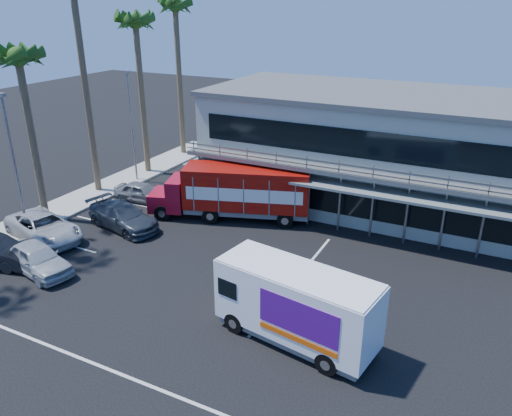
% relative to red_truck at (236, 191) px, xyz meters
% --- Properties ---
extents(ground, '(120.00, 120.00, 0.00)m').
position_rel_red_truck_xyz_m(ground, '(4.19, -8.29, -1.82)').
color(ground, black).
rests_on(ground, ground).
extents(building, '(22.40, 12.00, 7.30)m').
position_rel_red_truck_xyz_m(building, '(7.19, 6.65, 1.84)').
color(building, '#A2A99B').
rests_on(building, ground).
extents(curb_strip, '(3.00, 32.00, 0.16)m').
position_rel_red_truck_xyz_m(curb_strip, '(-10.81, -2.29, -1.74)').
color(curb_strip, '#A5A399').
rests_on(curb_strip, ground).
extents(palm_c, '(2.80, 2.80, 10.75)m').
position_rel_red_truck_xyz_m(palm_c, '(-10.71, -5.29, 7.39)').
color(palm_c, brown).
rests_on(palm_c, ground).
extents(palm_e, '(2.80, 2.80, 12.25)m').
position_rel_red_truck_xyz_m(palm_e, '(-10.51, 4.71, 8.75)').
color(palm_e, brown).
rests_on(palm_e, ground).
extents(palm_f, '(2.80, 2.80, 13.25)m').
position_rel_red_truck_xyz_m(palm_f, '(-10.91, 10.21, 9.65)').
color(palm_f, brown).
rests_on(palm_f, ground).
extents(light_pole_near, '(0.50, 0.25, 8.09)m').
position_rel_red_truck_xyz_m(light_pole_near, '(-10.01, -7.29, 2.68)').
color(light_pole_near, gray).
rests_on(light_pole_near, ground).
extents(light_pole_far, '(0.50, 0.25, 8.09)m').
position_rel_red_truck_xyz_m(light_pole_far, '(-10.01, 2.71, 2.68)').
color(light_pole_far, gray).
rests_on(light_pole_far, ground).
extents(red_truck, '(10.06, 5.24, 3.32)m').
position_rel_red_truck_xyz_m(red_truck, '(0.00, 0.00, 0.00)').
color(red_truck, maroon).
rests_on(red_truck, ground).
extents(white_van, '(6.74, 3.23, 3.16)m').
position_rel_red_truck_xyz_m(white_van, '(7.94, -9.60, -0.15)').
color(white_van, white).
rests_on(white_van, ground).
extents(parked_car_a, '(4.67, 2.67, 1.50)m').
position_rel_red_truck_xyz_m(parked_car_a, '(-5.66, -10.29, -1.07)').
color(parked_car_a, '#B3B7BB').
rests_on(parked_car_a, ground).
extents(parked_car_c, '(5.78, 3.68, 1.49)m').
position_rel_red_truck_xyz_m(parked_car_c, '(-8.31, -7.49, -1.08)').
color(parked_car_c, '#B9B8BB').
rests_on(parked_car_c, ground).
extents(parked_car_d, '(5.40, 3.14, 1.47)m').
position_rel_red_truck_xyz_m(parked_car_d, '(-5.31, -4.29, -1.09)').
color(parked_car_d, '#303840').
rests_on(parked_car_d, ground).
extents(parked_car_e, '(4.02, 1.84, 1.33)m').
position_rel_red_truck_xyz_m(parked_car_e, '(-6.98, -0.42, -1.15)').
color(parked_car_e, gray).
rests_on(parked_car_e, ground).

